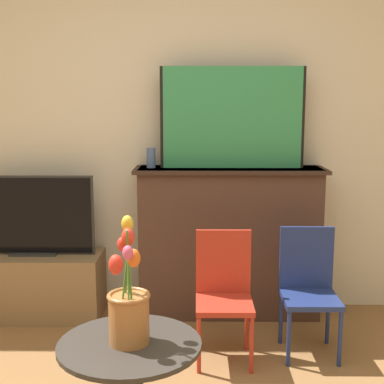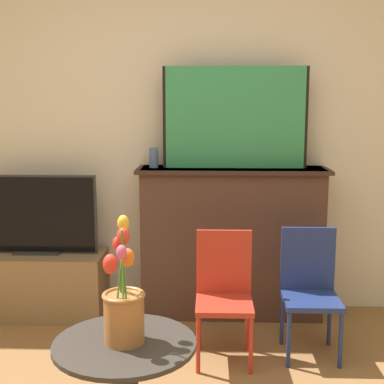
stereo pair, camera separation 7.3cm
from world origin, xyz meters
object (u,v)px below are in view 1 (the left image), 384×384
object	(u,v)px
chair_red	(224,289)
chair_blue	(308,284)
painting	(232,118)
tv_monitor	(33,216)
vase_tulips	(128,306)

from	to	relation	value
chair_red	chair_blue	xyz separation A→B (m)	(0.50, 0.08, 0.00)
painting	chair_red	bearing A→B (deg)	-96.99
tv_monitor	vase_tulips	bearing A→B (deg)	-60.36
painting	chair_red	distance (m)	1.15
chair_red	vase_tulips	xyz separation A→B (m)	(-0.43, -0.87, 0.24)
painting	vase_tulips	distance (m)	1.75
chair_blue	vase_tulips	distance (m)	1.36
tv_monitor	chair_red	xyz separation A→B (m)	(1.26, -0.58, -0.29)
tv_monitor	chair_blue	size ratio (longest dim) A/B	1.12
tv_monitor	chair_blue	xyz separation A→B (m)	(1.76, -0.50, -0.29)
chair_red	vase_tulips	bearing A→B (deg)	-116.28
painting	chair_red	size ratio (longest dim) A/B	1.30
painting	chair_red	world-z (taller)	painting
tv_monitor	chair_blue	world-z (taller)	tv_monitor
vase_tulips	tv_monitor	bearing A→B (deg)	119.64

